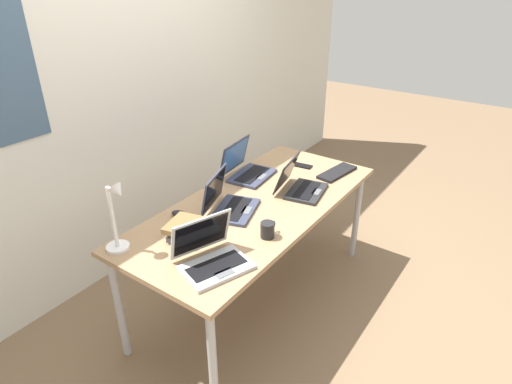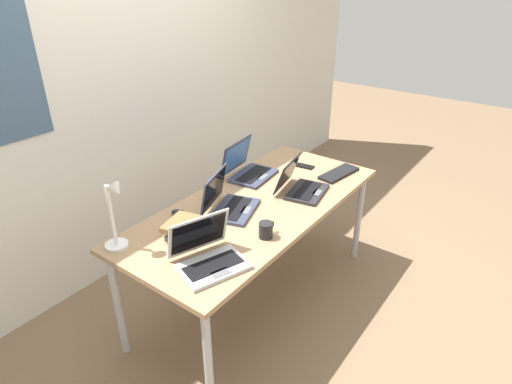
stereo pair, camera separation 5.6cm
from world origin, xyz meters
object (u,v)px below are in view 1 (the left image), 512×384
Objects in this scene: desk_lamp at (117,218)px; laptop_back_right at (229,204)px; laptop_front_right at (300,185)px; external_keyboard at (337,172)px; computer_mouse at (179,214)px; book_stack at (185,229)px; laptop_back_left at (247,170)px; coffee_mug at (268,230)px; laptop_by_keyboard at (212,257)px; cell_phone at (303,166)px.

laptop_back_right is at bearing -16.93° from desk_lamp.
laptop_front_right is 1.06× the size of external_keyboard.
computer_mouse is 0.41× the size of book_stack.
laptop_back_left is at bearing 12.69° from book_stack.
coffee_mug is at bearing -54.85° from book_stack.
laptop_front_right is 0.97× the size of laptop_back_left.
laptop_back_left is (-0.01, 0.42, 0.00)m from laptop_front_right.
cell_phone is at bearing 9.80° from laptop_by_keyboard.
laptop_back_left is 0.77m from coffee_mug.
book_stack is (0.28, -0.18, -0.15)m from desk_lamp.
laptop_by_keyboard is at bearing -150.66° from laptop_back_right.
book_stack is at bearing 173.62° from external_keyboard.
laptop_back_right reaches higher than cell_phone.
laptop_back_left is at bearing 0.24° from desk_lamp.
laptop_front_right is 2.58× the size of cell_phone.
desk_lamp is 1.21× the size of external_keyboard.
book_stack is (-0.14, -0.18, 0.03)m from computer_mouse.
laptop_front_right is 3.10× the size of coffee_mug.
laptop_back_right is 4.04× the size of computer_mouse.
laptop_back_left reaches higher than laptop_by_keyboard.
computer_mouse is (-0.67, -0.00, -0.03)m from laptop_back_left.
laptop_front_right is 0.92m from laptop_by_keyboard.
laptop_by_keyboard is (-0.46, -0.26, -0.00)m from laptop_back_right.
cell_phone is at bearing -2.80° from book_stack.
computer_mouse is (-1.06, 0.50, 0.01)m from external_keyboard.
laptop_front_right is at bearing -88.76° from laptop_back_left.
laptop_by_keyboard is at bearing -173.29° from external_keyboard.
laptop_by_keyboard reaches higher than book_stack.
laptop_back_right is 0.89m from external_keyboard.
external_keyboard is 0.26m from cell_phone.
laptop_back_right is at bearing 153.94° from laptop_front_right.
cell_phone is 1.20× the size of coffee_mug.
computer_mouse is at bearing 61.99° from laptop_by_keyboard.
laptop_front_right reaches higher than book_stack.
laptop_by_keyboard reaches higher than cell_phone.
computer_mouse reaches higher than external_keyboard.
laptop_by_keyboard is at bearing -177.75° from laptop_front_right.
laptop_front_right is 0.91× the size of laptop_back_right.
external_keyboard is at bearing -1.73° from laptop_by_keyboard.
book_stack is at bearing 125.15° from coffee_mug.
laptop_back_right is at bearing -2.81° from book_stack.
laptop_by_keyboard is (-0.92, -0.04, 0.00)m from laptop_front_right.
book_stack is 0.44m from coffee_mug.
desk_lamp reaches higher than book_stack.
external_keyboard is at bearing 2.73° from coffee_mug.
desk_lamp is at bearing 163.99° from cell_phone.
laptop_by_keyboard is 0.30m from book_stack.
cell_phone is 0.96m from coffee_mug.
desk_lamp reaches higher than computer_mouse.
laptop_back_left reaches higher than coffee_mug.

